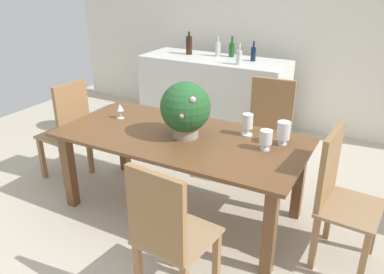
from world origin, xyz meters
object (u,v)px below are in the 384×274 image
object	(u,v)px
wine_glass	(120,108)
wine_bottle_amber	(253,54)
chair_far_right	(268,126)
crystal_vase_right	(248,123)
flower_centerpiece	(185,109)
crystal_vase_left	(266,138)
chair_head_end	(69,127)
wine_bottle_dark	(232,50)
dining_table	(181,147)
crystal_vase_center_near	(284,131)
wine_bottle_tall	(218,49)
wine_bottle_clear	(189,45)
kitchen_counter	(213,96)
chair_near_right	(167,232)
wine_bottle_green	(239,57)
potted_plant_floor	(73,109)
chair_foot_end	(338,192)

from	to	relation	value
wine_glass	wine_bottle_amber	bearing A→B (deg)	71.24
chair_far_right	crystal_vase_right	size ratio (longest dim) A/B	5.55
flower_centerpiece	crystal_vase_left	size ratio (longest dim) A/B	2.88
chair_head_end	wine_glass	xyz separation A→B (m)	(0.59, 0.10, 0.27)
chair_far_right	wine_bottle_dark	xyz separation A→B (m)	(-0.86, 1.04, 0.51)
dining_table	chair_far_right	xyz separation A→B (m)	(0.46, 0.95, -0.06)
crystal_vase_center_near	wine_bottle_dark	xyz separation A→B (m)	(-1.20, 1.76, 0.23)
dining_table	wine_bottle_dark	distance (m)	2.08
flower_centerpiece	wine_bottle_tall	xyz separation A→B (m)	(-0.62, 1.94, 0.10)
dining_table	crystal_vase_right	bearing A→B (deg)	29.48
dining_table	wine_bottle_clear	bearing A→B (deg)	116.93
flower_centerpiece	wine_bottle_amber	xyz separation A→B (m)	(-0.13, 1.89, 0.09)
crystal_vase_center_near	crystal_vase_right	size ratio (longest dim) A/B	1.02
crystal_vase_center_near	kitchen_counter	bearing A→B (deg)	130.69
crystal_vase_left	wine_glass	size ratio (longest dim) A/B	1.16
chair_near_right	flower_centerpiece	xyz separation A→B (m)	(-0.41, 0.96, 0.43)
wine_bottle_green	wine_bottle_dark	bearing A→B (deg)	124.39
wine_bottle_clear	chair_far_right	bearing A→B (deg)	-33.30
dining_table	wine_bottle_dark	xyz separation A→B (m)	(-0.40, 1.99, 0.45)
chair_near_right	wine_bottle_green	bearing A→B (deg)	-71.34
wine_bottle_amber	potted_plant_floor	distance (m)	2.47
chair_head_end	crystal_vase_left	size ratio (longest dim) A/B	6.40
crystal_vase_center_near	kitchen_counter	xyz separation A→B (m)	(-1.36, 1.58, -0.36)
wine_glass	wine_bottle_dark	size ratio (longest dim) A/B	0.54
chair_foot_end	crystal_vase_center_near	bearing A→B (deg)	69.41
potted_plant_floor	crystal_vase_center_near	bearing A→B (deg)	-13.90
wine_glass	wine_bottle_dark	bearing A→B (deg)	81.27
wine_bottle_green	potted_plant_floor	world-z (taller)	wine_bottle_green
chair_far_right	wine_bottle_amber	size ratio (longest dim) A/B	4.38
wine_glass	wine_bottle_dark	xyz separation A→B (m)	(0.29, 1.90, 0.24)
chair_head_end	crystal_vase_left	distance (m)	2.01
chair_near_right	potted_plant_floor	bearing A→B (deg)	-30.43
wine_bottle_clear	crystal_vase_left	bearing A→B (deg)	-47.38
crystal_vase_right	wine_glass	distance (m)	1.19
wine_bottle_amber	wine_bottle_clear	distance (m)	0.87
chair_head_end	wine_bottle_tall	distance (m)	2.14
wine_glass	kitchen_counter	size ratio (longest dim) A/B	0.07
wine_bottle_green	wine_bottle_amber	xyz separation A→B (m)	(0.08, 0.26, 0.00)
wine_bottle_amber	potted_plant_floor	world-z (taller)	wine_bottle_amber
chair_near_right	kitchen_counter	xyz separation A→B (m)	(-1.02, 2.76, -0.06)
crystal_vase_left	wine_glass	bearing A→B (deg)	179.31
chair_near_right	wine_glass	distance (m)	1.58
dining_table	potted_plant_floor	world-z (taller)	dining_table
wine_bottle_tall	chair_far_right	bearing A→B (deg)	-43.90
chair_near_right	crystal_vase_left	world-z (taller)	chair_near_right
crystal_vase_left	crystal_vase_right	bearing A→B (deg)	138.22
chair_near_right	wine_bottle_amber	size ratio (longest dim) A/B	4.26
chair_far_right	wine_bottle_dark	world-z (taller)	wine_bottle_dark
crystal_vase_left	wine_bottle_dark	distance (m)	2.23
chair_far_right	wine_glass	xyz separation A→B (m)	(-1.15, -0.86, 0.26)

